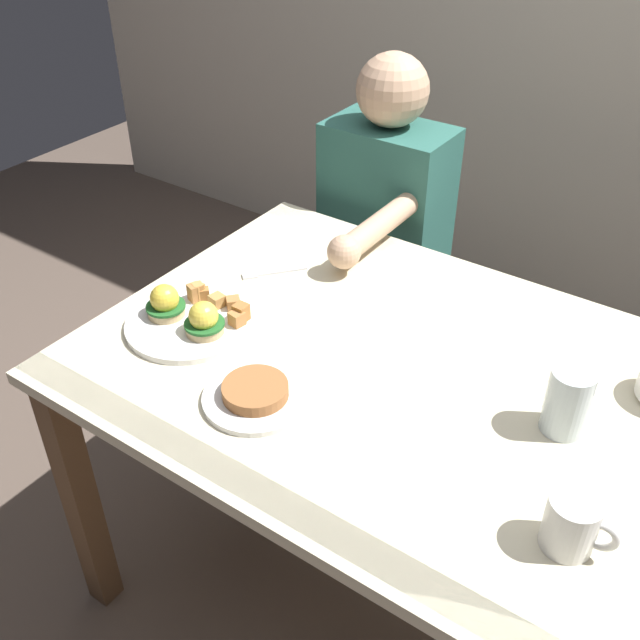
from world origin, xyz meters
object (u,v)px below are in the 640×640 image
Objects in this scene: water_glass_near at (567,405)px; diner_person at (380,231)px; dining_table at (385,404)px; coffee_mug at (573,522)px; eggs_benedict_plate at (190,317)px; side_plate at (256,394)px; fork at (270,273)px.

diner_person reaches higher than water_glass_near.
coffee_mug reaches higher than dining_table.
eggs_benedict_plate is 1.35× the size of side_plate.
dining_table is 0.43m from fork.
side_plate reaches higher than fork.
fork is at bearing -93.18° from diner_person.
diner_person is at bearing 87.15° from eggs_benedict_plate.
coffee_mug is 0.85× the size of fork.
side_plate is (-0.49, -0.25, -0.04)m from water_glass_near.
fork is 1.01× the size of water_glass_near.
water_glass_near is at bearing 11.08° from eggs_benedict_plate.
water_glass_near is at bearing 3.24° from dining_table.
dining_table is at bearing 153.61° from coffee_mug.
dining_table is 0.51m from coffee_mug.
eggs_benedict_plate is 0.24× the size of diner_person.
water_glass_near is (0.75, 0.15, 0.03)m from eggs_benedict_plate.
dining_table is 9.30× the size of water_glass_near.
coffee_mug reaches higher than eggs_benedict_plate.
coffee_mug is at bearing 1.45° from side_plate.
water_glass_near is at bearing 27.09° from side_plate.
dining_table is 4.44× the size of eggs_benedict_plate.
diner_person is at bearing 86.82° from fork.
eggs_benedict_plate is 0.28m from side_plate.
dining_table is at bearing -176.76° from water_glass_near.
coffee_mug is 0.86× the size of water_glass_near.
diner_person reaches higher than fork.
diner_person is (0.04, 0.73, -0.11)m from eggs_benedict_plate.
fork is 0.65× the size of side_plate.
water_glass_near reaches higher than dining_table.
eggs_benedict_plate is 2.07× the size of fork.
dining_table is 6.00× the size of side_plate.
side_plate is at bearing -55.44° from fork.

